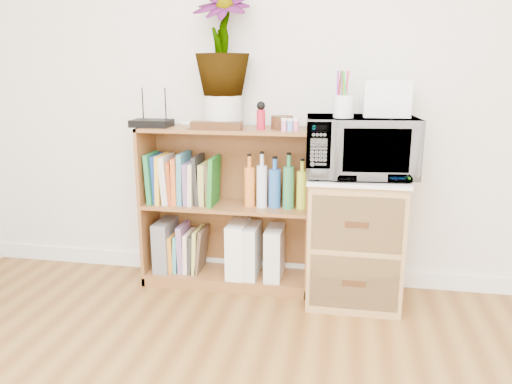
# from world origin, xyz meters

# --- Properties ---
(skirting_board) EXTENTS (4.00, 0.02, 0.10)m
(skirting_board) POSITION_xyz_m (0.00, 2.24, 0.05)
(skirting_board) COLOR white
(skirting_board) RESTS_ON ground
(bookshelf) EXTENTS (1.00, 0.30, 0.95)m
(bookshelf) POSITION_xyz_m (-0.35, 2.10, 0.47)
(bookshelf) COLOR brown
(bookshelf) RESTS_ON ground
(wicker_unit) EXTENTS (0.50, 0.45, 0.70)m
(wicker_unit) POSITION_xyz_m (0.40, 2.02, 0.35)
(wicker_unit) COLOR #9E7542
(wicker_unit) RESTS_ON ground
(microwave) EXTENTS (0.60, 0.44, 0.31)m
(microwave) POSITION_xyz_m (0.40, 2.02, 0.88)
(microwave) COLOR white
(microwave) RESTS_ON wicker_unit
(pen_cup) EXTENTS (0.10, 0.10, 0.11)m
(pen_cup) POSITION_xyz_m (0.31, 1.94, 1.09)
(pen_cup) COLOR white
(pen_cup) RESTS_ON microwave
(small_appliance) EXTENTS (0.23, 0.20, 0.19)m
(small_appliance) POSITION_xyz_m (0.53, 2.06, 1.13)
(small_appliance) COLOR white
(small_appliance) RESTS_ON microwave
(router) EXTENTS (0.23, 0.15, 0.04)m
(router) POSITION_xyz_m (-0.79, 2.08, 0.97)
(router) COLOR black
(router) RESTS_ON bookshelf
(white_bowl) EXTENTS (0.13, 0.13, 0.03)m
(white_bowl) POSITION_xyz_m (-0.54, 2.07, 0.97)
(white_bowl) COLOR white
(white_bowl) RESTS_ON bookshelf
(plant_pot) EXTENTS (0.21, 0.21, 0.18)m
(plant_pot) POSITION_xyz_m (-0.37, 2.12, 1.04)
(plant_pot) COLOR silver
(plant_pot) RESTS_ON bookshelf
(potted_plant) EXTENTS (0.32, 0.32, 0.57)m
(potted_plant) POSITION_xyz_m (-0.37, 2.12, 1.42)
(potted_plant) COLOR #3B6C2B
(potted_plant) RESTS_ON plant_pot
(trinket_box) EXTENTS (0.28, 0.07, 0.05)m
(trinket_box) POSITION_xyz_m (-0.38, 2.00, 0.97)
(trinket_box) COLOR #391E0F
(trinket_box) RESTS_ON bookshelf
(kokeshi_doll) EXTENTS (0.05, 0.05, 0.11)m
(kokeshi_doll) POSITION_xyz_m (-0.14, 2.06, 1.00)
(kokeshi_doll) COLOR #B3162B
(kokeshi_doll) RESTS_ON bookshelf
(wooden_bowl) EXTENTS (0.12, 0.12, 0.07)m
(wooden_bowl) POSITION_xyz_m (-0.03, 2.11, 0.99)
(wooden_bowl) COLOR #371E0F
(wooden_bowl) RESTS_ON bookshelf
(paint_jars) EXTENTS (0.10, 0.04, 0.05)m
(paint_jars) POSITION_xyz_m (0.03, 2.01, 0.98)
(paint_jars) COLOR pink
(paint_jars) RESTS_ON bookshelf
(file_box) EXTENTS (0.09, 0.24, 0.30)m
(file_box) POSITION_xyz_m (-0.74, 2.10, 0.22)
(file_box) COLOR slate
(file_box) RESTS_ON bookshelf
(magazine_holder_left) EXTENTS (0.10, 0.26, 0.32)m
(magazine_holder_left) POSITION_xyz_m (-0.28, 2.09, 0.23)
(magazine_holder_left) COLOR white
(magazine_holder_left) RESTS_ON bookshelf
(magazine_holder_mid) EXTENTS (0.10, 0.25, 0.31)m
(magazine_holder_mid) POSITION_xyz_m (-0.21, 2.09, 0.23)
(magazine_holder_mid) COLOR silver
(magazine_holder_mid) RESTS_ON bookshelf
(magazine_holder_right) EXTENTS (0.10, 0.24, 0.30)m
(magazine_holder_right) POSITION_xyz_m (-0.06, 2.09, 0.22)
(magazine_holder_right) COLOR silver
(magazine_holder_right) RESTS_ON bookshelf
(cookbooks) EXTENTS (0.41, 0.20, 0.30)m
(cookbooks) POSITION_xyz_m (-0.61, 2.10, 0.64)
(cookbooks) COLOR #1E7240
(cookbooks) RESTS_ON bookshelf
(liquor_bottles) EXTENTS (0.44, 0.07, 0.31)m
(liquor_bottles) POSITION_xyz_m (-0.02, 2.10, 0.65)
(liquor_bottles) COLOR orange
(liquor_bottles) RESTS_ON bookshelf
(lower_books) EXTENTS (0.22, 0.19, 0.29)m
(lower_books) POSITION_xyz_m (-0.60, 2.10, 0.20)
(lower_books) COLOR orange
(lower_books) RESTS_ON bookshelf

